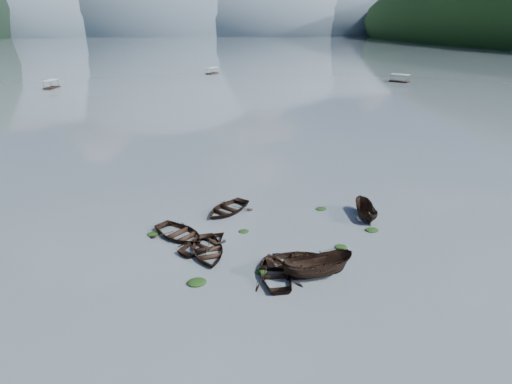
{
  "coord_description": "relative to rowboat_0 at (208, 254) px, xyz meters",
  "views": [
    {
      "loc": [
        -5.0,
        -19.58,
        15.31
      ],
      "look_at": [
        0.0,
        12.0,
        2.0
      ],
      "focal_mm": 28.0,
      "sensor_mm": 36.0,
      "label": 1
    }
  ],
  "objects": [
    {
      "name": "rowboat_3",
      "position": [
        4.29,
        -3.49,
        0.0
      ],
      "size": [
        3.22,
        4.49,
        0.93
      ],
      "primitive_type": "imported",
      "rotation": [
        0.0,
        0.0,
        3.14
      ],
      "color": "black",
      "rests_on": "ground"
    },
    {
      "name": "weed_clump_3",
      "position": [
        9.88,
        -0.68,
        0.0
      ],
      "size": [
        0.95,
        0.8,
        0.21
      ],
      "primitive_type": "ellipsoid",
      "color": "black",
      "rests_on": "ground"
    },
    {
      "name": "pontoon_right",
      "position": [
        60.7,
        88.39,
        0.0
      ],
      "size": [
        5.34,
        5.79,
        2.14
      ],
      "primitive_type": null,
      "rotation": [
        0.0,
        0.0,
        0.69
      ],
      "color": "black",
      "rests_on": "ground"
    },
    {
      "name": "rowboat_0",
      "position": [
        0.0,
        0.0,
        0.0
      ],
      "size": [
        3.74,
        4.95,
        0.97
      ],
      "primitive_type": "imported",
      "rotation": [
        0.0,
        0.0,
        0.09
      ],
      "color": "black",
      "rests_on": "ground"
    },
    {
      "name": "ground_plane",
      "position": [
        4.55,
        -5.74,
        0.0
      ],
      "size": [
        2400.0,
        2400.0,
        0.0
      ],
      "primitive_type": "plane",
      "color": "#535E67"
    },
    {
      "name": "rowboat_1",
      "position": [
        -0.18,
        1.08,
        0.0
      ],
      "size": [
        5.18,
        5.02,
        0.88
      ],
      "primitive_type": "imported",
      "rotation": [
        0.0,
        0.0,
        2.26
      ],
      "color": "black",
      "rests_on": "ground"
    },
    {
      "name": "rowboat_4",
      "position": [
        6.19,
        -2.42,
        0.0
      ],
      "size": [
        4.65,
        3.35,
        0.95
      ],
      "primitive_type": "imported",
      "rotation": [
        0.0,
        0.0,
        1.56
      ],
      "color": "black",
      "rests_on": "ground"
    },
    {
      "name": "pontoon_left",
      "position": [
        -37.34,
        90.92,
        0.0
      ],
      "size": [
        2.98,
        5.64,
        2.06
      ],
      "primitive_type": null,
      "rotation": [
        0.0,
        0.0,
        -0.14
      ],
      "color": "black",
      "rests_on": "ground"
    },
    {
      "name": "haze_mtn_c",
      "position": [
        144.55,
        894.26,
        0.0
      ],
      "size": [
        520.0,
        520.0,
        260.0
      ],
      "primitive_type": "ellipsoid",
      "color": "#475666",
      "rests_on": "ground"
    },
    {
      "name": "weed_clump_6",
      "position": [
        3.02,
        2.92,
        0.0
      ],
      "size": [
        0.87,
        0.72,
        0.18
      ],
      "primitive_type": "ellipsoid",
      "color": "black",
      "rests_on": "ground"
    },
    {
      "name": "rowboat_7",
      "position": [
        2.04,
        6.87,
        0.0
      ],
      "size": [
        5.79,
        5.8,
        0.99
      ],
      "primitive_type": "imported",
      "rotation": [
        0.0,
        0.0,
        5.5
      ],
      "color": "black",
      "rests_on": "ground"
    },
    {
      "name": "weed_clump_4",
      "position": [
        13.32,
        1.48,
        0.0
      ],
      "size": [
        1.11,
        0.88,
        0.23
      ],
      "primitive_type": "ellipsoid",
      "color": "black",
      "rests_on": "ground"
    },
    {
      "name": "haze_mtn_a",
      "position": [
        -255.45,
        894.26,
        0.0
      ],
      "size": [
        520.0,
        520.0,
        280.0
      ],
      "primitive_type": "ellipsoid",
      "color": "#475666",
      "rests_on": "ground"
    },
    {
      "name": "weed_clump_5",
      "position": [
        -4.11,
        3.54,
        0.0
      ],
      "size": [
        1.05,
        0.85,
        0.22
      ],
      "primitive_type": "ellipsoid",
      "color": "black",
      "rests_on": "ground"
    },
    {
      "name": "pontoon_centre",
      "position": [
        7.05,
        119.68,
        0.0
      ],
      "size": [
        4.81,
        5.46,
        1.99
      ],
      "primitive_type": null,
      "rotation": [
        0.0,
        0.0,
        -0.63
      ],
      "color": "black",
      "rests_on": "ground"
    },
    {
      "name": "rowboat_6",
      "position": [
        -2.05,
        2.88,
        0.0
      ],
      "size": [
        5.78,
        5.93,
        1.0
      ],
      "primitive_type": "imported",
      "rotation": [
        0.0,
        0.0,
        0.71
      ],
      "color": "black",
      "rests_on": "ground"
    },
    {
      "name": "weed_clump_2",
      "position": [
        6.1,
        -3.62,
        0.0
      ],
      "size": [
        1.14,
        0.91,
        0.25
      ],
      "primitive_type": "ellipsoid",
      "color": "black",
      "rests_on": "ground"
    },
    {
      "name": "weed_clump_0",
      "position": [
        -0.86,
        -3.53,
        0.0
      ],
      "size": [
        1.26,
        1.03,
        0.28
      ],
      "primitive_type": "ellipsoid",
      "color": "black",
      "rests_on": "ground"
    },
    {
      "name": "weed_clump_1",
      "position": [
        3.44,
        -2.96,
        0.0
      ],
      "size": [
        0.89,
        0.71,
        0.2
      ],
      "primitive_type": "ellipsoid",
      "color": "black",
      "rests_on": "ground"
    },
    {
      "name": "haze_mtn_b",
      "position": [
        -55.45,
        894.26,
        0.0
      ],
      "size": [
        520.0,
        520.0,
        340.0
      ],
      "primitive_type": "ellipsoid",
      "color": "#475666",
      "rests_on": "ground"
    },
    {
      "name": "haze_mtn_d",
      "position": [
        324.55,
        894.26,
        0.0
      ],
      "size": [
        520.0,
        520.0,
        220.0
      ],
      "primitive_type": "ellipsoid",
      "color": "#475666",
      "rests_on": "ground"
    },
    {
      "name": "rowboat_2",
      "position": [
        6.97,
        -3.98,
        0.0
      ],
      "size": [
        4.92,
        2.11,
        1.86
      ],
      "primitive_type": "imported",
      "rotation": [
        0.0,
        0.0,
        1.63
      ],
      "color": "black",
      "rests_on": "ground"
    },
    {
      "name": "rowboat_8",
      "position": [
        13.72,
        3.89,
        0.0
      ],
      "size": [
        1.96,
        4.05,
        1.5
      ],
      "primitive_type": "imported",
      "rotation": [
        0.0,
        0.0,
        3.01
      ],
      "color": "black",
      "rests_on": "ground"
    },
    {
      "name": "weed_clump_7",
      "position": [
        10.48,
        6.06,
        0.0
      ],
      "size": [
        1.0,
        0.8,
        0.22
      ],
      "primitive_type": "ellipsoid",
      "color": "black",
      "rests_on": "ground"
    }
  ]
}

